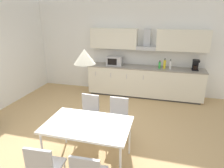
{
  "coord_description": "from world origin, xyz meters",
  "views": [
    {
      "loc": [
        1.4,
        -3.29,
        2.45
      ],
      "look_at": [
        0.34,
        0.71,
        1.0
      ],
      "focal_mm": 32.0,
      "sensor_mm": 36.0,
      "label": 1
    }
  ],
  "objects_px": {
    "chair_near_left": "(44,166)",
    "bottle_white": "(170,65)",
    "bottle_yellow": "(165,64)",
    "chair_far_left": "(89,111)",
    "chair_far_right": "(118,115)",
    "pendant_lamp": "(85,57)",
    "coffee_maker": "(196,65)",
    "dining_table": "(88,126)",
    "microwave": "(115,61)",
    "bottle_green": "(160,65)"
  },
  "relations": [
    {
      "from": "bottle_white",
      "to": "pendant_lamp",
      "type": "distance_m",
      "value": 3.58
    },
    {
      "from": "chair_far_right",
      "to": "chair_far_left",
      "type": "bearing_deg",
      "value": -179.98
    },
    {
      "from": "bottle_yellow",
      "to": "chair_far_right",
      "type": "height_order",
      "value": "bottle_yellow"
    },
    {
      "from": "coffee_maker",
      "to": "chair_near_left",
      "type": "bearing_deg",
      "value": -119.32
    },
    {
      "from": "bottle_yellow",
      "to": "dining_table",
      "type": "distance_m",
      "value": 3.47
    },
    {
      "from": "microwave",
      "to": "bottle_green",
      "type": "relative_size",
      "value": 2.03
    },
    {
      "from": "pendant_lamp",
      "to": "coffee_maker",
      "type": "bearing_deg",
      "value": 58.69
    },
    {
      "from": "chair_far_left",
      "to": "pendant_lamp",
      "type": "bearing_deg",
      "value": -69.53
    },
    {
      "from": "dining_table",
      "to": "chair_near_left",
      "type": "distance_m",
      "value": 0.9
    },
    {
      "from": "bottle_white",
      "to": "chair_near_left",
      "type": "bearing_deg",
      "value": -111.84
    },
    {
      "from": "dining_table",
      "to": "pendant_lamp",
      "type": "xyz_separation_m",
      "value": [
        0.0,
        -0.0,
        1.16
      ]
    },
    {
      "from": "microwave",
      "to": "bottle_green",
      "type": "xyz_separation_m",
      "value": [
        1.38,
        -0.05,
        -0.04
      ]
    },
    {
      "from": "chair_near_left",
      "to": "pendant_lamp",
      "type": "height_order",
      "value": "pendant_lamp"
    },
    {
      "from": "microwave",
      "to": "chair_near_left",
      "type": "relative_size",
      "value": 0.55
    },
    {
      "from": "bottle_yellow",
      "to": "chair_far_left",
      "type": "relative_size",
      "value": 0.35
    },
    {
      "from": "chair_near_left",
      "to": "pendant_lamp",
      "type": "relative_size",
      "value": 2.72
    },
    {
      "from": "microwave",
      "to": "coffee_maker",
      "type": "distance_m",
      "value": 2.38
    },
    {
      "from": "coffee_maker",
      "to": "bottle_yellow",
      "type": "distance_m",
      "value": 0.86
    },
    {
      "from": "coffee_maker",
      "to": "chair_near_left",
      "type": "distance_m",
      "value": 4.77
    },
    {
      "from": "microwave",
      "to": "coffee_maker",
      "type": "relative_size",
      "value": 1.6
    },
    {
      "from": "bottle_yellow",
      "to": "chair_near_left",
      "type": "relative_size",
      "value": 0.35
    },
    {
      "from": "bottle_green",
      "to": "dining_table",
      "type": "relative_size",
      "value": 0.17
    },
    {
      "from": "chair_near_left",
      "to": "bottle_white",
      "type": "bearing_deg",
      "value": 68.16
    },
    {
      "from": "coffee_maker",
      "to": "chair_far_left",
      "type": "relative_size",
      "value": 0.34
    },
    {
      "from": "bottle_white",
      "to": "pendant_lamp",
      "type": "height_order",
      "value": "pendant_lamp"
    },
    {
      "from": "bottle_green",
      "to": "chair_near_left",
      "type": "relative_size",
      "value": 0.27
    },
    {
      "from": "microwave",
      "to": "bottle_green",
      "type": "height_order",
      "value": "microwave"
    },
    {
      "from": "bottle_green",
      "to": "chair_far_right",
      "type": "bearing_deg",
      "value": -106.19
    },
    {
      "from": "coffee_maker",
      "to": "chair_far_right",
      "type": "relative_size",
      "value": 0.34
    },
    {
      "from": "bottle_yellow",
      "to": "chair_far_left",
      "type": "xyz_separation_m",
      "value": [
        -1.46,
        -2.43,
        -0.53
      ]
    },
    {
      "from": "microwave",
      "to": "chair_far_left",
      "type": "relative_size",
      "value": 0.55
    },
    {
      "from": "dining_table",
      "to": "chair_far_right",
      "type": "distance_m",
      "value": 0.9
    },
    {
      "from": "bottle_white",
      "to": "chair_far_right",
      "type": "bearing_deg",
      "value": -112.58
    },
    {
      "from": "chair_near_left",
      "to": "chair_far_left",
      "type": "distance_m",
      "value": 1.65
    },
    {
      "from": "dining_table",
      "to": "chair_near_left",
      "type": "bearing_deg",
      "value": -110.56
    },
    {
      "from": "bottle_white",
      "to": "bottle_yellow",
      "type": "bearing_deg",
      "value": 172.73
    },
    {
      "from": "coffee_maker",
      "to": "chair_near_left",
      "type": "height_order",
      "value": "coffee_maker"
    },
    {
      "from": "microwave",
      "to": "dining_table",
      "type": "xyz_separation_m",
      "value": [
        0.36,
        -3.28,
        -0.37
      ]
    },
    {
      "from": "chair_far_right",
      "to": "microwave",
      "type": "bearing_deg",
      "value": 105.53
    },
    {
      "from": "bottle_yellow",
      "to": "pendant_lamp",
      "type": "relative_size",
      "value": 0.94
    },
    {
      "from": "coffee_maker",
      "to": "chair_far_left",
      "type": "distance_m",
      "value": 3.44
    },
    {
      "from": "bottle_yellow",
      "to": "dining_table",
      "type": "relative_size",
      "value": 0.21
    },
    {
      "from": "bottle_yellow",
      "to": "pendant_lamp",
      "type": "height_order",
      "value": "pendant_lamp"
    },
    {
      "from": "bottle_white",
      "to": "pendant_lamp",
      "type": "relative_size",
      "value": 0.9
    },
    {
      "from": "chair_far_left",
      "to": "dining_table",
      "type": "bearing_deg",
      "value": -69.53
    },
    {
      "from": "bottle_green",
      "to": "bottle_white",
      "type": "bearing_deg",
      "value": 1.3
    },
    {
      "from": "bottle_green",
      "to": "chair_near_left",
      "type": "distance_m",
      "value": 4.29
    },
    {
      "from": "coffee_maker",
      "to": "pendant_lamp",
      "type": "height_order",
      "value": "pendant_lamp"
    },
    {
      "from": "microwave",
      "to": "pendant_lamp",
      "type": "relative_size",
      "value": 1.5
    },
    {
      "from": "microwave",
      "to": "dining_table",
      "type": "bearing_deg",
      "value": -83.66
    }
  ]
}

